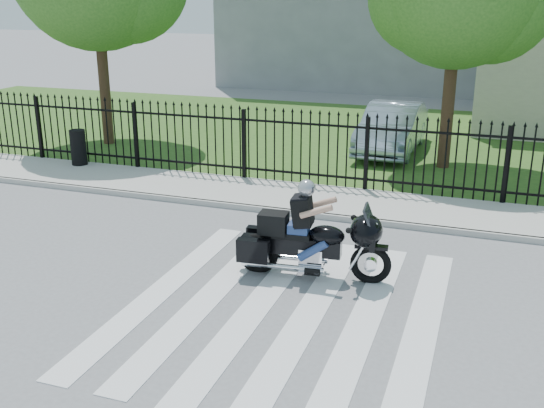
% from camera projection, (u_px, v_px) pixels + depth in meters
% --- Properties ---
extents(ground, '(120.00, 120.00, 0.00)m').
position_uv_depth(ground, '(284.00, 309.00, 9.39)').
color(ground, slate).
rests_on(ground, ground).
extents(crosswalk, '(5.00, 5.50, 0.01)m').
position_uv_depth(crosswalk, '(284.00, 308.00, 9.38)').
color(crosswalk, silver).
rests_on(crosswalk, ground).
extents(sidewalk, '(40.00, 2.00, 0.12)m').
position_uv_depth(sidewalk, '(356.00, 204.00, 13.85)').
color(sidewalk, '#ADAAA3').
rests_on(sidewalk, ground).
extents(curb, '(40.00, 0.12, 0.12)m').
position_uv_depth(curb, '(345.00, 219.00, 12.95)').
color(curb, '#ADAAA3').
rests_on(curb, ground).
extents(grass_strip, '(40.00, 12.00, 0.02)m').
position_uv_depth(grass_strip, '(402.00, 140.00, 20.13)').
color(grass_strip, '#2B511B').
rests_on(grass_strip, ground).
extents(iron_fence, '(26.00, 0.04, 1.80)m').
position_uv_depth(iron_fence, '(366.00, 156.00, 14.47)').
color(iron_fence, black).
rests_on(iron_fence, ground).
extents(motorcycle_rider, '(2.55, 0.92, 1.69)m').
position_uv_depth(motorcycle_rider, '(309.00, 237.00, 10.25)').
color(motorcycle_rider, black).
rests_on(motorcycle_rider, ground).
extents(parked_car, '(1.58, 4.25, 1.39)m').
position_uv_depth(parked_car, '(392.00, 128.00, 18.42)').
color(parked_car, '#99ABC1').
rests_on(parked_car, grass_strip).
extents(litter_bin, '(0.41, 0.41, 0.92)m').
position_uv_depth(litter_bin, '(78.00, 147.00, 16.68)').
color(litter_bin, black).
rests_on(litter_bin, sidewalk).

